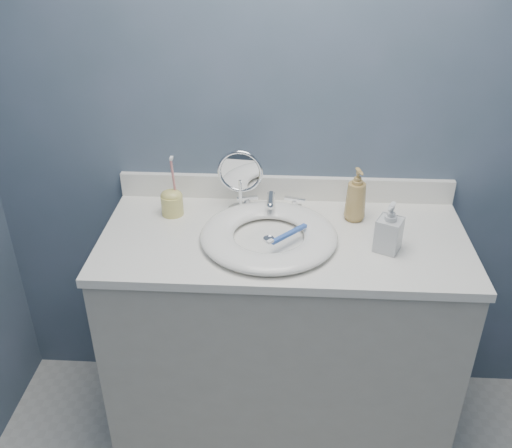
# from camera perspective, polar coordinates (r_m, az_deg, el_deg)

# --- Properties ---
(back_wall) EXTENTS (2.20, 0.02, 2.40)m
(back_wall) POSITION_cam_1_polar(r_m,az_deg,el_deg) (2.01, 3.18, 10.80)
(back_wall) COLOR #445666
(back_wall) RESTS_ON ground
(vanity_cabinet) EXTENTS (1.20, 0.55, 0.85)m
(vanity_cabinet) POSITION_cam_1_polar(r_m,az_deg,el_deg) (2.17, 2.52, -11.47)
(vanity_cabinet) COLOR #B6B1A6
(vanity_cabinet) RESTS_ON ground
(countertop) EXTENTS (1.22, 0.57, 0.03)m
(countertop) POSITION_cam_1_polar(r_m,az_deg,el_deg) (1.90, 2.81, -1.57)
(countertop) COLOR white
(countertop) RESTS_ON vanity_cabinet
(backsplash) EXTENTS (1.22, 0.02, 0.09)m
(backsplash) POSITION_cam_1_polar(r_m,az_deg,el_deg) (2.10, 2.96, 3.62)
(backsplash) COLOR white
(backsplash) RESTS_ON countertop
(basin) EXTENTS (0.45, 0.45, 0.04)m
(basin) POSITION_cam_1_polar(r_m,az_deg,el_deg) (1.86, 1.29, -1.13)
(basin) COLOR white
(basin) RESTS_ON countertop
(drain) EXTENTS (0.04, 0.04, 0.01)m
(drain) POSITION_cam_1_polar(r_m,az_deg,el_deg) (1.87, 1.28, -1.52)
(drain) COLOR silver
(drain) RESTS_ON countertop
(faucet) EXTENTS (0.25, 0.13, 0.07)m
(faucet) POSITION_cam_1_polar(r_m,az_deg,el_deg) (2.03, 1.50, 2.00)
(faucet) COLOR silver
(faucet) RESTS_ON countertop
(makeup_mirror) EXTENTS (0.16, 0.09, 0.23)m
(makeup_mirror) POSITION_cam_1_polar(r_m,az_deg,el_deg) (1.98, -1.59, 4.55)
(makeup_mirror) COLOR silver
(makeup_mirror) RESTS_ON countertop
(soap_bottle_amber) EXTENTS (0.09, 0.09, 0.19)m
(soap_bottle_amber) POSITION_cam_1_polar(r_m,az_deg,el_deg) (1.97, 9.99, 2.90)
(soap_bottle_amber) COLOR #AB8A4D
(soap_bottle_amber) RESTS_ON countertop
(soap_bottle_clear) EXTENTS (0.10, 0.10, 0.17)m
(soap_bottle_clear) POSITION_cam_1_polar(r_m,az_deg,el_deg) (1.83, 13.21, -0.31)
(soap_bottle_clear) COLOR silver
(soap_bottle_clear) RESTS_ON countertop
(toothbrush_holder) EXTENTS (0.08, 0.08, 0.22)m
(toothbrush_holder) POSITION_cam_1_polar(r_m,az_deg,el_deg) (2.02, -8.40, 2.26)
(toothbrush_holder) COLOR #D6CB6B
(toothbrush_holder) RESTS_ON countertop
(toothbrush_lying) EXTENTS (0.13, 0.14, 0.02)m
(toothbrush_lying) POSITION_cam_1_polar(r_m,az_deg,el_deg) (1.82, 3.17, -1.07)
(toothbrush_lying) COLOR #355DBC
(toothbrush_lying) RESTS_ON basin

